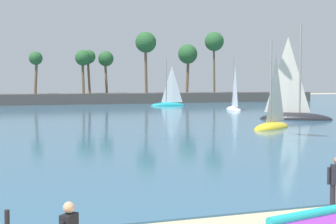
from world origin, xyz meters
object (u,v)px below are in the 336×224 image
sailboat_near_shore (169,101)px  sailboat_mid_bay (272,120)px  folded_kite (318,224)px  sailboat_toward_headland (294,110)px  sailboat_far_left (234,105)px

sailboat_near_shore → sailboat_mid_bay: (-4.43, -37.88, -0.01)m
folded_kite → sailboat_toward_headland: sailboat_toward_headland is taller
sailboat_toward_headland → sailboat_far_left: sailboat_toward_headland is taller
sailboat_toward_headland → sailboat_far_left: (1.57, 16.28, -0.25)m
folded_kite → sailboat_near_shore: 66.34m
sailboat_near_shore → sailboat_toward_headland: size_ratio=0.75×
sailboat_mid_bay → sailboat_far_left: size_ratio=1.02×
folded_kite → sailboat_far_left: 54.38m
folded_kite → sailboat_far_left: size_ratio=0.47×
folded_kite → sailboat_far_left: sailboat_far_left is taller
sailboat_mid_bay → sailboat_toward_headland: (6.87, 7.37, 0.23)m
sailboat_near_shore → sailboat_far_left: 14.79m
folded_kite → sailboat_mid_bay: bearing=61.0°
folded_kite → sailboat_near_shore: (18.70, 63.65, 0.14)m
sailboat_mid_bay → sailboat_far_left: (8.44, 23.65, -0.01)m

